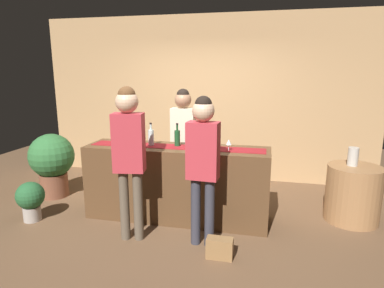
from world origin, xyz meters
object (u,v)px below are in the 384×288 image
(potted_plant_small, at_px, (31,199))
(wine_glass_far_end, at_px, (229,142))
(potted_plant_tall, at_px, (52,161))
(wine_bottle_clear, at_px, (151,137))
(round_side_table, at_px, (353,194))
(vase_on_side_table, at_px, (353,157))
(customer_sipping, at_px, (203,156))
(wine_bottle_green, at_px, (178,138))
(wine_glass_mid_counter, at_px, (202,142))
(bartender, at_px, (183,133))
(wine_glass_near_customer, at_px, (141,137))
(customer_browsing, at_px, (129,147))
(handbag, at_px, (220,248))

(potted_plant_small, bearing_deg, wine_glass_far_end, 10.05)
(potted_plant_small, bearing_deg, potted_plant_tall, 106.83)
(wine_bottle_clear, height_order, round_side_table, wine_bottle_clear)
(vase_on_side_table, bearing_deg, customer_sipping, -148.30)
(wine_bottle_green, distance_m, round_side_table, 2.41)
(wine_glass_mid_counter, xyz_separation_m, bartender, (-0.41, 0.66, -0.04))
(bartender, distance_m, potted_plant_tall, 2.11)
(potted_plant_small, bearing_deg, bartender, 31.37)
(wine_glass_mid_counter, relative_size, potted_plant_tall, 0.14)
(wine_glass_far_end, relative_size, customer_sipping, 0.09)
(wine_glass_near_customer, distance_m, vase_on_side_table, 2.77)
(customer_browsing, relative_size, round_side_table, 2.40)
(wine_glass_near_customer, bearing_deg, vase_on_side_table, 9.47)
(wine_glass_near_customer, xyz_separation_m, vase_on_side_table, (2.72, 0.45, -0.22))
(wine_bottle_green, xyz_separation_m, wine_glass_near_customer, (-0.49, -0.03, -0.01))
(handbag, bearing_deg, wine_glass_far_end, 91.38)
(potted_plant_tall, bearing_deg, wine_glass_far_end, -8.16)
(customer_sipping, bearing_deg, wine_bottle_green, 128.58)
(vase_on_side_table, relative_size, potted_plant_tall, 0.24)
(wine_glass_far_end, xyz_separation_m, bartender, (-0.74, 0.64, -0.04))
(wine_bottle_clear, bearing_deg, customer_browsing, -91.13)
(wine_glass_far_end, xyz_separation_m, customer_sipping, (-0.21, -0.55, -0.04))
(round_side_table, distance_m, handbag, 2.04)
(wine_bottle_clear, distance_m, round_side_table, 2.74)
(wine_glass_near_customer, relative_size, wine_glass_mid_counter, 1.00)
(wine_bottle_green, height_order, potted_plant_small, wine_bottle_green)
(wine_bottle_clear, xyz_separation_m, wine_glass_near_customer, (-0.14, 0.01, -0.01))
(wine_glass_mid_counter, bearing_deg, customer_sipping, -77.51)
(wine_bottle_clear, distance_m, wine_glass_mid_counter, 0.70)
(wine_bottle_green, xyz_separation_m, wine_bottle_clear, (-0.35, -0.04, 0.00))
(wine_glass_mid_counter, height_order, potted_plant_tall, wine_glass_mid_counter)
(vase_on_side_table, xyz_separation_m, handbag, (-1.53, -1.32, -0.75))
(customer_browsing, bearing_deg, handbag, -18.95)
(potted_plant_tall, height_order, potted_plant_small, potted_plant_tall)
(customer_sipping, xyz_separation_m, handbag, (0.23, -0.24, -0.93))
(wine_bottle_green, bearing_deg, customer_browsing, -116.69)
(customer_sipping, relative_size, customer_browsing, 0.95)
(wine_bottle_green, distance_m, vase_on_side_table, 2.28)
(wine_glass_far_end, height_order, handbag, wine_glass_far_end)
(potted_plant_tall, bearing_deg, wine_bottle_clear, -10.50)
(wine_bottle_clear, relative_size, potted_plant_small, 0.57)
(bartender, xyz_separation_m, customer_browsing, (-0.30, -1.25, 0.07))
(handbag, bearing_deg, bartender, 117.92)
(wine_glass_far_end, xyz_separation_m, round_side_table, (1.59, 0.50, -0.71))
(wine_glass_near_customer, bearing_deg, customer_sipping, -33.46)
(wine_glass_near_customer, distance_m, round_side_table, 2.88)
(wine_glass_mid_counter, relative_size, customer_browsing, 0.08)
(wine_bottle_clear, relative_size, bartender, 0.18)
(wine_glass_near_customer, distance_m, potted_plant_tall, 1.72)
(vase_on_side_table, relative_size, potted_plant_small, 0.45)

